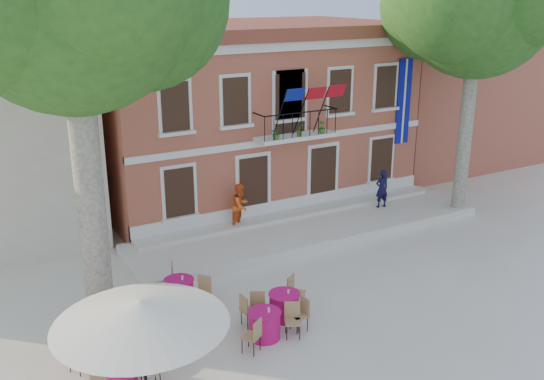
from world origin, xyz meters
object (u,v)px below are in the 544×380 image
(plane_tree_east, at_px, (479,2))
(patio_umbrella, at_px, (140,313))
(cafe_table_1, at_px, (265,323))
(cafe_table_2, at_px, (119,369))
(cafe_table_3, at_px, (179,290))
(cafe_table_4, at_px, (284,304))
(pedestrian_orange, at_px, (241,206))
(cafe_table_0, at_px, (102,341))
(pedestrian_navy, at_px, (382,189))

(plane_tree_east, height_order, patio_umbrella, plane_tree_east)
(cafe_table_1, distance_m, cafe_table_2, 3.94)
(cafe_table_3, distance_m, cafe_table_4, 3.19)
(cafe_table_1, distance_m, cafe_table_4, 1.15)
(cafe_table_4, bearing_deg, cafe_table_2, -171.34)
(pedestrian_orange, height_order, cafe_table_3, pedestrian_orange)
(pedestrian_orange, bearing_deg, patio_umbrella, -160.16)
(cafe_table_0, bearing_deg, cafe_table_2, -88.32)
(pedestrian_navy, xyz_separation_m, cafe_table_4, (-7.70, -5.30, -0.66))
(plane_tree_east, height_order, pedestrian_orange, plane_tree_east)
(plane_tree_east, bearing_deg, pedestrian_orange, 165.28)
(patio_umbrella, relative_size, cafe_table_0, 1.98)
(cafe_table_2, xyz_separation_m, cafe_table_4, (4.90, 0.75, 0.00))
(cafe_table_2, height_order, cafe_table_4, same)
(patio_umbrella, bearing_deg, cafe_table_0, 96.52)
(cafe_table_0, bearing_deg, plane_tree_east, 11.46)
(cafe_table_1, bearing_deg, cafe_table_0, 162.35)
(cafe_table_2, relative_size, cafe_table_3, 1.01)
(pedestrian_navy, height_order, cafe_table_1, pedestrian_navy)
(pedestrian_orange, bearing_deg, cafe_table_2, -166.16)
(pedestrian_orange, xyz_separation_m, cafe_table_1, (-2.63, -6.71, -0.73))
(pedestrian_navy, bearing_deg, cafe_table_4, 40.25)
(pedestrian_navy, distance_m, cafe_table_3, 10.46)
(patio_umbrella, xyz_separation_m, cafe_table_0, (-0.30, 2.66, -2.05))
(plane_tree_east, relative_size, patio_umbrella, 3.05)
(pedestrian_navy, bearing_deg, patio_umbrella, 36.40)
(pedestrian_orange, distance_m, cafe_table_0, 8.59)
(pedestrian_orange, distance_m, cafe_table_1, 7.25)
(plane_tree_east, bearing_deg, patio_umbrella, -159.04)
(cafe_table_0, relative_size, cafe_table_3, 1.01)
(cafe_table_3, bearing_deg, patio_umbrella, -119.02)
(pedestrian_navy, distance_m, pedestrian_orange, 6.09)
(cafe_table_0, relative_size, cafe_table_2, 1.00)
(cafe_table_2, height_order, cafe_table_3, same)
(cafe_table_0, height_order, cafe_table_2, same)
(pedestrian_navy, relative_size, cafe_table_3, 0.86)
(pedestrian_orange, xyz_separation_m, cafe_table_2, (-6.56, -6.84, -0.73))
(pedestrian_navy, xyz_separation_m, cafe_table_3, (-9.98, -3.06, -0.66))
(cafe_table_1, bearing_deg, plane_tree_east, 20.98)
(cafe_table_1, xyz_separation_m, cafe_table_2, (-3.93, -0.12, 0.00))
(cafe_table_0, bearing_deg, cafe_table_4, -7.41)
(plane_tree_east, xyz_separation_m, pedestrian_navy, (-2.79, 1.53, -7.29))
(plane_tree_east, distance_m, cafe_table_4, 13.69)
(cafe_table_2, bearing_deg, patio_umbrella, -78.32)
(cafe_table_2, bearing_deg, pedestrian_orange, 46.18)
(cafe_table_0, xyz_separation_m, cafe_table_3, (2.67, 1.60, 0.00))
(pedestrian_navy, bearing_deg, cafe_table_2, 31.34)
(patio_umbrella, height_order, pedestrian_orange, patio_umbrella)
(patio_umbrella, bearing_deg, pedestrian_orange, 52.18)
(cafe_table_2, bearing_deg, plane_tree_east, 16.36)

